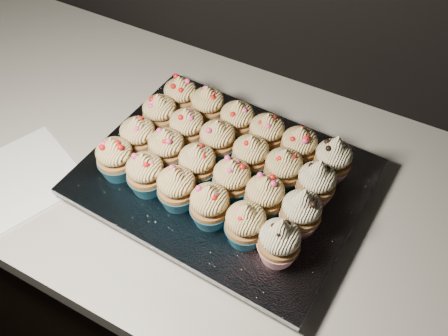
% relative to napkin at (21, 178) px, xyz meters
% --- Properties ---
extents(cabinet, '(2.40, 0.60, 0.86)m').
position_rel_napkin_xyz_m(cabinet, '(0.12, 0.18, -0.47)').
color(cabinet, black).
rests_on(cabinet, ground).
extents(worktop, '(2.44, 0.64, 0.04)m').
position_rel_napkin_xyz_m(worktop, '(0.12, 0.18, -0.02)').
color(worktop, silver).
rests_on(worktop, cabinet).
extents(napkin, '(0.24, 0.24, 0.00)m').
position_rel_napkin_xyz_m(napkin, '(0.00, 0.00, 0.00)').
color(napkin, white).
rests_on(napkin, worktop).
extents(baking_tray, '(0.43, 0.34, 0.02)m').
position_rel_napkin_xyz_m(baking_tray, '(0.32, 0.16, 0.01)').
color(baking_tray, black).
rests_on(baking_tray, worktop).
extents(foil_lining, '(0.47, 0.38, 0.01)m').
position_rel_napkin_xyz_m(foil_lining, '(0.32, 0.16, 0.03)').
color(foil_lining, silver).
rests_on(foil_lining, baking_tray).
extents(cupcake_0, '(0.06, 0.06, 0.08)m').
position_rel_napkin_xyz_m(cupcake_0, '(0.17, 0.07, 0.07)').
color(cupcake_0, '#17526C').
rests_on(cupcake_0, foil_lining).
extents(cupcake_1, '(0.06, 0.06, 0.08)m').
position_rel_napkin_xyz_m(cupcake_1, '(0.23, 0.07, 0.07)').
color(cupcake_1, '#17526C').
rests_on(cupcake_1, foil_lining).
extents(cupcake_2, '(0.06, 0.06, 0.08)m').
position_rel_napkin_xyz_m(cupcake_2, '(0.29, 0.07, 0.07)').
color(cupcake_2, '#17526C').
rests_on(cupcake_2, foil_lining).
extents(cupcake_3, '(0.06, 0.06, 0.08)m').
position_rel_napkin_xyz_m(cupcake_3, '(0.35, 0.06, 0.07)').
color(cupcake_3, '#17526C').
rests_on(cupcake_3, foil_lining).
extents(cupcake_4, '(0.06, 0.06, 0.08)m').
position_rel_napkin_xyz_m(cupcake_4, '(0.41, 0.06, 0.07)').
color(cupcake_4, '#17526C').
rests_on(cupcake_4, foil_lining).
extents(cupcake_5, '(0.06, 0.06, 0.10)m').
position_rel_napkin_xyz_m(cupcake_5, '(0.47, 0.05, 0.07)').
color(cupcake_5, '#AC1723').
rests_on(cupcake_5, foil_lining).
extents(cupcake_6, '(0.06, 0.06, 0.08)m').
position_rel_napkin_xyz_m(cupcake_6, '(0.17, 0.13, 0.07)').
color(cupcake_6, '#17526C').
rests_on(cupcake_6, foil_lining).
extents(cupcake_7, '(0.06, 0.06, 0.08)m').
position_rel_napkin_xyz_m(cupcake_7, '(0.23, 0.13, 0.07)').
color(cupcake_7, '#17526C').
rests_on(cupcake_7, foil_lining).
extents(cupcake_8, '(0.06, 0.06, 0.08)m').
position_rel_napkin_xyz_m(cupcake_8, '(0.29, 0.13, 0.07)').
color(cupcake_8, '#17526C').
rests_on(cupcake_8, foil_lining).
extents(cupcake_9, '(0.06, 0.06, 0.08)m').
position_rel_napkin_xyz_m(cupcake_9, '(0.36, 0.12, 0.07)').
color(cupcake_9, '#17526C').
rests_on(cupcake_9, foil_lining).
extents(cupcake_10, '(0.06, 0.06, 0.08)m').
position_rel_napkin_xyz_m(cupcake_10, '(0.41, 0.12, 0.07)').
color(cupcake_10, '#17526C').
rests_on(cupcake_10, foil_lining).
extents(cupcake_11, '(0.06, 0.06, 0.10)m').
position_rel_napkin_xyz_m(cupcake_11, '(0.48, 0.12, 0.07)').
color(cupcake_11, '#AC1723').
rests_on(cupcake_11, foil_lining).
extents(cupcake_12, '(0.06, 0.06, 0.08)m').
position_rel_napkin_xyz_m(cupcake_12, '(0.17, 0.20, 0.07)').
color(cupcake_12, '#17526C').
rests_on(cupcake_12, foil_lining).
extents(cupcake_13, '(0.06, 0.06, 0.08)m').
position_rel_napkin_xyz_m(cupcake_13, '(0.23, 0.19, 0.07)').
color(cupcake_13, '#17526C').
rests_on(cupcake_13, foil_lining).
extents(cupcake_14, '(0.06, 0.06, 0.08)m').
position_rel_napkin_xyz_m(cupcake_14, '(0.29, 0.19, 0.07)').
color(cupcake_14, '#17526C').
rests_on(cupcake_14, foil_lining).
extents(cupcake_15, '(0.06, 0.06, 0.08)m').
position_rel_napkin_xyz_m(cupcake_15, '(0.36, 0.18, 0.07)').
color(cupcake_15, '#17526C').
rests_on(cupcake_15, foil_lining).
extents(cupcake_16, '(0.06, 0.06, 0.08)m').
position_rel_napkin_xyz_m(cupcake_16, '(0.42, 0.18, 0.07)').
color(cupcake_16, '#17526C').
rests_on(cupcake_16, foil_lining).
extents(cupcake_17, '(0.06, 0.06, 0.10)m').
position_rel_napkin_xyz_m(cupcake_17, '(0.47, 0.18, 0.07)').
color(cupcake_17, '#AC1723').
rests_on(cupcake_17, foil_lining).
extents(cupcake_18, '(0.06, 0.06, 0.08)m').
position_rel_napkin_xyz_m(cupcake_18, '(0.18, 0.25, 0.07)').
color(cupcake_18, '#17526C').
rests_on(cupcake_18, foil_lining).
extents(cupcake_19, '(0.06, 0.06, 0.08)m').
position_rel_napkin_xyz_m(cupcake_19, '(0.24, 0.25, 0.07)').
color(cupcake_19, '#17526C').
rests_on(cupcake_19, foil_lining).
extents(cupcake_20, '(0.06, 0.06, 0.08)m').
position_rel_napkin_xyz_m(cupcake_20, '(0.30, 0.25, 0.07)').
color(cupcake_20, '#17526C').
rests_on(cupcake_20, foil_lining).
extents(cupcake_21, '(0.06, 0.06, 0.08)m').
position_rel_napkin_xyz_m(cupcake_21, '(0.36, 0.24, 0.07)').
color(cupcake_21, '#17526C').
rests_on(cupcake_21, foil_lining).
extents(cupcake_22, '(0.06, 0.06, 0.08)m').
position_rel_napkin_xyz_m(cupcake_22, '(0.42, 0.24, 0.07)').
color(cupcake_22, '#17526C').
rests_on(cupcake_22, foil_lining).
extents(cupcake_23, '(0.06, 0.06, 0.10)m').
position_rel_napkin_xyz_m(cupcake_23, '(0.48, 0.24, 0.07)').
color(cupcake_23, '#AC1723').
rests_on(cupcake_23, foil_lining).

